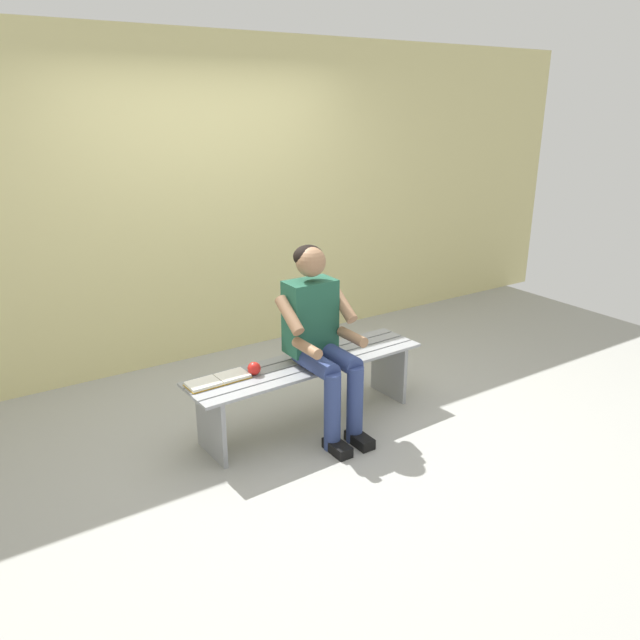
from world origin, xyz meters
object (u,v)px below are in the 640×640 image
bench_near (308,377)px  book_open (218,380)px  person_seated (320,333)px  apple (254,368)px

bench_near → book_open: (0.65, -0.05, 0.12)m
bench_near → person_seated: size_ratio=1.38×
apple → book_open: apple is taller
bench_near → person_seated: (-0.03, 0.10, 0.35)m
person_seated → apple: 0.49m
person_seated → bench_near: bearing=-71.9°
bench_near → person_seated: person_seated is taller
bench_near → apple: apple is taller
bench_near → apple: 0.43m
bench_near → apple: size_ratio=19.98×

